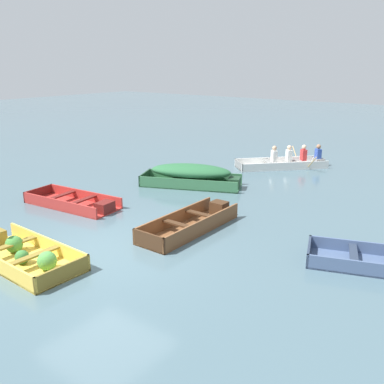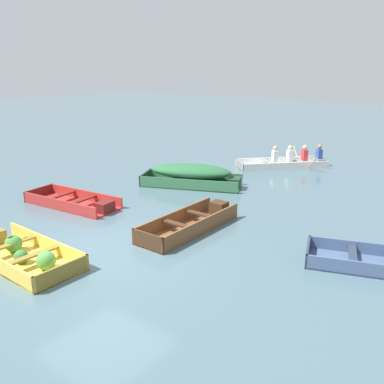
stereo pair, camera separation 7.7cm
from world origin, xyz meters
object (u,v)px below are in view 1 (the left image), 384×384
(skiff_green_near_moored, at_px, (192,174))
(skiff_slate_blue_far_moored, at_px, (380,262))
(dinghy_yellow_foreground, at_px, (22,254))
(rowboat_white_with_crew, at_px, (287,162))
(skiff_red_outer_moored, at_px, (75,203))
(skiff_wooden_brown_mid_moored, at_px, (193,223))

(skiff_green_near_moored, relative_size, skiff_slate_blue_far_moored, 1.24)
(dinghy_yellow_foreground, xyz_separation_m, rowboat_white_with_crew, (0.82, 11.23, 0.06))
(skiff_green_near_moored, bearing_deg, dinghy_yellow_foreground, -84.96)
(skiff_red_outer_moored, bearing_deg, rowboat_white_with_crew, 71.17)
(skiff_slate_blue_far_moored, relative_size, skiff_red_outer_moored, 0.95)
(skiff_slate_blue_far_moored, bearing_deg, skiff_red_outer_moored, -171.16)
(skiff_green_near_moored, relative_size, skiff_red_outer_moored, 1.17)
(skiff_wooden_brown_mid_moored, distance_m, skiff_red_outer_moored, 3.82)
(skiff_green_near_moored, bearing_deg, skiff_wooden_brown_mid_moored, -52.62)
(skiff_slate_blue_far_moored, height_order, skiff_red_outer_moored, skiff_red_outer_moored)
(dinghy_yellow_foreground, height_order, skiff_wooden_brown_mid_moored, dinghy_yellow_foreground)
(skiff_green_near_moored, height_order, rowboat_white_with_crew, rowboat_white_with_crew)
(skiff_red_outer_moored, height_order, rowboat_white_with_crew, rowboat_white_with_crew)
(dinghy_yellow_foreground, distance_m, skiff_wooden_brown_mid_moored, 4.06)
(dinghy_yellow_foreground, xyz_separation_m, skiff_slate_blue_far_moored, (6.11, 4.23, -0.04))
(skiff_wooden_brown_mid_moored, relative_size, skiff_slate_blue_far_moored, 1.07)
(dinghy_yellow_foreground, distance_m, skiff_green_near_moored, 6.77)
(skiff_red_outer_moored, bearing_deg, skiff_slate_blue_far_moored, 8.84)
(dinghy_yellow_foreground, distance_m, skiff_red_outer_moored, 3.58)
(skiff_green_near_moored, relative_size, rowboat_white_with_crew, 1.06)
(skiff_wooden_brown_mid_moored, relative_size, rowboat_white_with_crew, 0.92)
(skiff_wooden_brown_mid_moored, bearing_deg, skiff_green_near_moored, 127.38)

